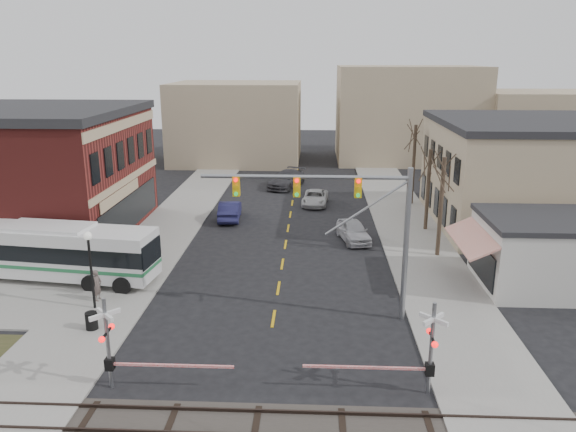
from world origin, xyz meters
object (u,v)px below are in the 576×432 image
(transit_bus, at_px, (51,251))
(car_a, at_px, (353,231))
(car_b, at_px, (230,210))
(rr_crossing_west, at_px, (118,345))
(street_lamp, at_px, (90,254))
(traffic_signal_mast, at_px, (350,212))
(pedestrian_near, at_px, (97,285))
(pedestrian_far, at_px, (123,261))
(car_d, at_px, (286,179))
(rr_crossing_east, at_px, (420,349))
(trash_bin, at_px, (92,321))
(car_c, at_px, (315,198))

(transit_bus, height_order, car_a, transit_bus)
(car_b, bearing_deg, car_a, 148.36)
(transit_bus, bearing_deg, rr_crossing_west, -54.59)
(rr_crossing_west, distance_m, car_a, 22.51)
(street_lamp, height_order, car_b, street_lamp)
(car_a, height_order, car_b, car_b)
(traffic_signal_mast, distance_m, rr_crossing_west, 12.46)
(transit_bus, relative_size, pedestrian_near, 7.41)
(traffic_signal_mast, bearing_deg, pedestrian_far, 159.87)
(car_d, bearing_deg, car_b, -88.37)
(rr_crossing_west, distance_m, car_d, 37.49)
(rr_crossing_east, bearing_deg, transit_bus, 151.21)
(rr_crossing_east, height_order, trash_bin, rr_crossing_east)
(transit_bus, distance_m, trash_bin, 8.20)
(car_c, height_order, pedestrian_near, pedestrian_near)
(transit_bus, bearing_deg, rr_crossing_east, -28.79)
(pedestrian_near, relative_size, pedestrian_far, 0.92)
(transit_bus, bearing_deg, pedestrian_near, -37.78)
(car_d, bearing_deg, car_a, -51.16)
(rr_crossing_west, xyz_separation_m, car_b, (0.78, 24.93, -1.18))
(transit_bus, xyz_separation_m, rr_crossing_east, (20.15, -11.07, 0.10))
(street_lamp, bearing_deg, pedestrian_far, 89.66)
(transit_bus, bearing_deg, traffic_signal_mast, -13.85)
(street_lamp, bearing_deg, car_b, 75.11)
(transit_bus, height_order, rr_crossing_east, rr_crossing_east)
(transit_bus, distance_m, car_d, 28.94)
(transit_bus, distance_m, rr_crossing_east, 22.99)
(street_lamp, bearing_deg, rr_crossing_west, -61.53)
(trash_bin, distance_m, car_a, 20.36)
(rr_crossing_west, relative_size, rr_crossing_east, 1.00)
(rr_crossing_west, height_order, car_a, rr_crossing_west)
(rr_crossing_east, height_order, car_a, rr_crossing_east)
(transit_bus, bearing_deg, car_b, 57.14)
(street_lamp, bearing_deg, rr_crossing_east, -23.60)
(traffic_signal_mast, xyz_separation_m, rr_crossing_west, (-9.63, -6.94, -3.79))
(street_lamp, bearing_deg, car_d, 73.54)
(traffic_signal_mast, relative_size, car_b, 2.16)
(car_b, bearing_deg, transit_bus, 53.04)
(pedestrian_far, bearing_deg, car_b, 46.47)
(car_c, bearing_deg, street_lamp, -112.07)
(pedestrian_near, bearing_deg, street_lamp, -166.07)
(car_c, height_order, pedestrian_far, pedestrian_far)
(rr_crossing_west, relative_size, street_lamp, 1.30)
(car_b, bearing_deg, car_d, -112.78)
(street_lamp, distance_m, pedestrian_near, 2.41)
(rr_crossing_east, bearing_deg, car_a, 94.01)
(traffic_signal_mast, bearing_deg, street_lamp, 178.76)
(traffic_signal_mast, relative_size, rr_crossing_west, 1.85)
(transit_bus, relative_size, rr_crossing_east, 2.35)
(transit_bus, relative_size, rr_crossing_west, 2.35)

